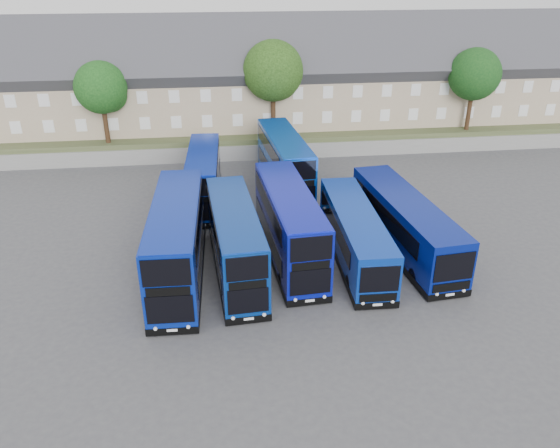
# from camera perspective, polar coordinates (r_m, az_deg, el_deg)

# --- Properties ---
(ground) EXTENTS (120.00, 120.00, 0.00)m
(ground) POSITION_cam_1_polar(r_m,az_deg,el_deg) (32.72, 0.89, -7.22)
(ground) COLOR #424247
(ground) RESTS_ON ground
(retaining_wall) EXTENTS (70.00, 0.40, 1.50)m
(retaining_wall) POSITION_cam_1_polar(r_m,az_deg,el_deg) (54.04, -2.63, 7.48)
(retaining_wall) COLOR slate
(retaining_wall) RESTS_ON ground
(earth_bank) EXTENTS (80.00, 20.00, 2.00)m
(earth_bank) POSITION_cam_1_polar(r_m,az_deg,el_deg) (63.50, -3.39, 10.55)
(earth_bank) COLOR #3F4B2A
(earth_bank) RESTS_ON ground
(terrace_row) EXTENTS (66.00, 10.40, 11.20)m
(terrace_row) POSITION_cam_1_polar(r_m,az_deg,el_deg) (59.03, 2.77, 14.95)
(terrace_row) COLOR tan
(terrace_row) RESTS_ON earth_bank
(dd_front_left) EXTENTS (3.15, 12.24, 4.84)m
(dd_front_left) POSITION_cam_1_polar(r_m,az_deg,el_deg) (33.71, -10.66, -1.96)
(dd_front_left) COLOR #072090
(dd_front_left) RESTS_ON ground
(dd_front_mid) EXTENTS (3.32, 11.25, 4.41)m
(dd_front_mid) POSITION_cam_1_polar(r_m,az_deg,el_deg) (33.69, -4.70, -1.98)
(dd_front_mid) COLOR navy
(dd_front_mid) RESTS_ON ground
(dd_front_right) EXTENTS (3.45, 11.88, 4.66)m
(dd_front_right) POSITION_cam_1_polar(r_m,az_deg,el_deg) (35.35, 0.98, -0.24)
(dd_front_right) COLOR #08129D
(dd_front_right) RESTS_ON ground
(dd_rear_left) EXTENTS (2.85, 10.58, 4.17)m
(dd_rear_left) POSITION_cam_1_polar(r_m,az_deg,el_deg) (44.33, -7.96, 4.77)
(dd_rear_left) COLOR #0824A0
(dd_rear_left) RESTS_ON ground
(dd_rear_right) EXTENTS (3.56, 11.81, 4.63)m
(dd_rear_right) POSITION_cam_1_polar(r_m,az_deg,el_deg) (46.50, 0.48, 6.36)
(dd_rear_right) COLOR #093BA5
(dd_rear_right) RESTS_ON ground
(coach_east_a) EXTENTS (2.86, 12.27, 3.34)m
(coach_east_a) POSITION_cam_1_polar(r_m,az_deg,el_deg) (35.90, 7.83, -1.24)
(coach_east_a) COLOR #082E9C
(coach_east_a) RESTS_ON ground
(coach_east_b) EXTENTS (4.06, 13.40, 3.61)m
(coach_east_b) POSITION_cam_1_polar(r_m,az_deg,el_deg) (37.69, 12.90, -0.07)
(coach_east_b) COLOR navy
(coach_east_b) RESTS_ON ground
(tree_west) EXTENTS (4.80, 4.80, 7.65)m
(tree_west) POSITION_cam_1_polar(r_m,az_deg,el_deg) (54.22, -18.03, 13.24)
(tree_west) COLOR #382314
(tree_west) RESTS_ON earth_bank
(tree_mid) EXTENTS (5.76, 5.76, 9.18)m
(tree_mid) POSITION_cam_1_polar(r_m,az_deg,el_deg) (53.93, -0.58, 15.51)
(tree_mid) COLOR #382314
(tree_mid) RESTS_ON earth_bank
(tree_east) EXTENTS (5.12, 5.12, 8.16)m
(tree_east) POSITION_cam_1_polar(r_m,az_deg,el_deg) (59.25, 19.73, 14.34)
(tree_east) COLOR #382314
(tree_east) RESTS_ON earth_bank
(tree_far) EXTENTS (5.44, 5.44, 8.67)m
(tree_far) POSITION_cam_1_polar(r_m,az_deg,el_deg) (68.05, 21.93, 15.65)
(tree_far) COLOR #382314
(tree_far) RESTS_ON earth_bank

